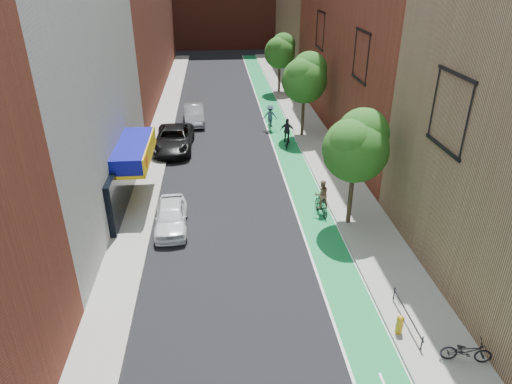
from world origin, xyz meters
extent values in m
plane|color=black|center=(0.00, 0.00, 0.00)|extent=(160.00, 160.00, 0.00)
cube|color=#157743|center=(4.00, 26.00, 0.01)|extent=(2.00, 68.00, 0.01)
cube|color=gray|center=(-6.00, 26.00, 0.07)|extent=(2.00, 68.00, 0.15)
cube|color=gray|center=(6.50, 26.00, 0.07)|extent=(3.00, 68.00, 0.15)
cube|color=silver|center=(-11.00, 14.00, 6.00)|extent=(8.00, 20.00, 12.00)
cylinder|color=#332619|center=(5.60, 10.00, 1.65)|extent=(0.24, 0.24, 3.30)
sphere|color=#204D14|center=(5.60, 10.00, 4.38)|extent=(3.36, 3.36, 3.36)
sphere|color=#204D14|center=(6.00, 10.30, 5.10)|extent=(2.64, 2.64, 2.64)
sphere|color=#204D14|center=(5.30, 9.70, 4.86)|extent=(2.40, 2.40, 2.40)
cylinder|color=#332619|center=(5.60, 24.00, 1.73)|extent=(0.24, 0.24, 3.47)
sphere|color=#204D14|center=(5.60, 24.00, 4.60)|extent=(3.53, 3.53, 3.53)
sphere|color=#204D14|center=(6.00, 24.30, 5.36)|extent=(2.77, 2.77, 2.77)
sphere|color=#204D14|center=(5.30, 23.70, 5.10)|extent=(2.52, 2.52, 2.52)
cylinder|color=#332619|center=(5.60, 38.00, 1.59)|extent=(0.24, 0.24, 3.19)
sphere|color=#204D14|center=(5.60, 38.00, 4.23)|extent=(3.25, 3.25, 3.25)
sphere|color=#204D14|center=(6.00, 38.30, 4.93)|extent=(2.55, 2.55, 2.55)
sphere|color=#204D14|center=(5.30, 37.70, 4.70)|extent=(2.32, 2.32, 2.32)
imported|color=white|center=(-3.95, 10.49, 0.72)|extent=(1.86, 4.27, 1.43)
imported|color=black|center=(-4.60, 22.06, 0.84)|extent=(2.95, 6.11, 1.68)
imported|color=#919499|center=(-3.28, 28.33, 0.79)|extent=(2.00, 4.89, 1.58)
imported|color=black|center=(4.39, 11.30, 0.54)|extent=(0.80, 1.86, 1.08)
imported|color=#997459|center=(4.39, 11.40, 1.20)|extent=(0.92, 0.77, 1.69)
imported|color=black|center=(4.04, 21.78, 0.43)|extent=(0.96, 1.72, 0.86)
imported|color=black|center=(4.04, 21.88, 1.29)|extent=(1.18, 0.72, 1.88)
imported|color=black|center=(3.20, 25.76, 0.49)|extent=(0.68, 1.68, 0.98)
imported|color=#3C5A6D|center=(3.20, 25.86, 1.27)|extent=(1.27, 0.84, 1.84)
imported|color=black|center=(7.13, 0.16, 0.61)|extent=(1.85, 0.97, 0.93)
cylinder|color=#C08416|center=(5.30, 1.71, 0.45)|extent=(0.26, 0.26, 0.60)
sphere|color=#C08416|center=(5.30, 1.71, 0.82)|extent=(0.28, 0.28, 0.28)
camera|label=1|loc=(-1.33, -10.89, 12.89)|focal=32.00mm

